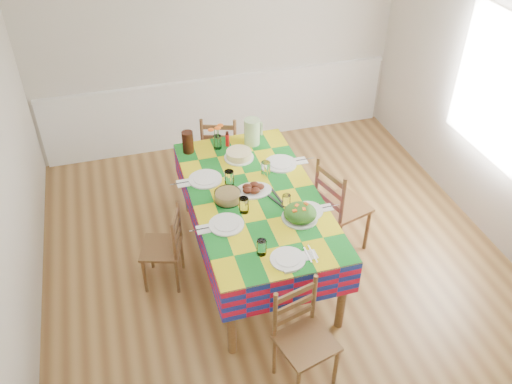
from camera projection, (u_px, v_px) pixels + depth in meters
room at (284, 154)px, 4.52m from camera, size 4.58×5.08×2.78m
wainscot at (220, 108)px, 6.94m from camera, size 4.41×0.06×0.92m
window_right at (496, 88)px, 5.15m from camera, size 0.00×1.40×1.40m
dining_table at (255, 203)px, 4.98m from camera, size 1.15×2.14×0.83m
setting_near_head at (279, 254)px, 4.26m from camera, size 0.46×0.31×0.14m
setting_left_near at (232, 217)px, 4.62m from camera, size 0.55×0.33×0.15m
setting_left_far at (213, 179)px, 5.07m from camera, size 0.58×0.34×0.15m
setting_right_near at (301, 207)px, 4.74m from camera, size 0.49×0.28×0.13m
setting_right_far at (276, 165)px, 5.24m from camera, size 0.59×0.34×0.15m
meat_platter at (253, 189)px, 4.95m from camera, size 0.35×0.25×0.07m
salad_platter at (300, 214)px, 4.63m from camera, size 0.32×0.32×0.13m
pasta_bowl at (228, 196)px, 4.84m from camera, size 0.24×0.24×0.09m
cake at (239, 155)px, 5.38m from camera, size 0.30×0.30×0.08m
serving_utensils at (274, 197)px, 4.89m from camera, size 0.15×0.34×0.01m
flower_vase at (217, 139)px, 5.49m from camera, size 0.17×0.14×0.27m
hot_sauce at (227, 139)px, 5.54m from camera, size 0.04×0.04×0.17m
green_pitcher at (252, 132)px, 5.54m from camera, size 0.16×0.16×0.28m
tea_pitcher at (188, 142)px, 5.43m from camera, size 0.11×0.11×0.23m
name_card at (290, 271)px, 4.15m from camera, size 0.10×0.03×0.02m
chair_near at (303, 338)px, 4.12m from camera, size 0.49×0.48×0.92m
chair_far at (221, 151)px, 6.17m from camera, size 0.53×0.52×0.95m
chair_left at (165, 248)px, 4.97m from camera, size 0.45×0.46×0.84m
chair_right at (339, 207)px, 5.30m from camera, size 0.54×0.56×1.03m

